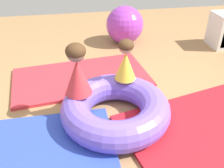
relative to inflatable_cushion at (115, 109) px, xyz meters
name	(u,v)px	position (x,y,z in m)	size (l,w,h in m)	color
ground_plane	(119,123)	(0.03, -0.05, -0.15)	(8.00, 8.00, 0.00)	#9E7549
gym_mat_front	(81,77)	(-0.29, 0.92, -0.13)	(1.78, 0.96, 0.04)	red
gym_mat_near_left	(207,132)	(0.86, -0.36, -0.13)	(1.60, 1.19, 0.04)	#B21923
gym_mat_far_right	(20,159)	(-0.93, -0.38, -0.13)	(1.71, 1.11, 0.04)	#2D47B7
inflatable_cushion	(115,109)	(0.00, 0.00, 0.00)	(1.13, 1.13, 0.30)	#7056D1
child_in_yellow	(126,60)	(0.18, 0.34, 0.38)	(0.33, 0.33, 0.46)	yellow
child_in_red	(77,70)	(-0.36, 0.15, 0.42)	(0.38, 0.38, 0.54)	red
play_ball_orange	(86,114)	(-0.31, 0.06, -0.07)	(0.09, 0.09, 0.09)	orange
exercise_ball_large	(125,25)	(0.55, 2.05, 0.17)	(0.63, 0.63, 0.63)	purple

